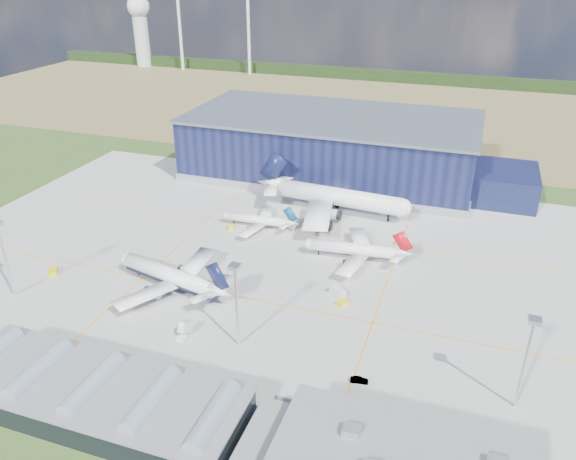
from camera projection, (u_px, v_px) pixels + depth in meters
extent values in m
plane|color=#2F4C1C|center=(248.00, 279.00, 168.59)|extent=(600.00, 600.00, 0.00)
cube|color=#A4A49F|center=(260.00, 263.00, 177.04)|extent=(220.00, 160.00, 0.06)
cube|color=#EEA00C|center=(234.00, 296.00, 160.10)|extent=(180.00, 0.40, 0.02)
cube|color=#EEA00C|center=(286.00, 230.00, 198.18)|extent=(180.00, 0.40, 0.02)
cube|color=#EEA00C|center=(176.00, 248.00, 185.81)|extent=(0.40, 120.00, 0.02)
cube|color=#EEA00C|center=(386.00, 285.00, 165.31)|extent=(0.40, 120.00, 0.02)
cube|color=olive|center=(383.00, 107.00, 354.79)|extent=(600.00, 220.00, 0.01)
cube|color=black|center=(403.00, 77.00, 420.72)|extent=(600.00, 8.00, 8.00)
cylinder|color=silver|center=(180.00, 25.00, 451.19)|extent=(2.40, 2.40, 70.00)
cylinder|color=silver|center=(248.00, 28.00, 433.61)|extent=(2.40, 2.40, 70.00)
cylinder|color=silver|center=(142.00, 42.00, 473.81)|extent=(12.00, 12.00, 40.00)
sphere|color=white|center=(138.00, 6.00, 461.35)|extent=(18.00, 18.00, 18.00)
cube|color=#101335|center=(332.00, 146.00, 243.44)|extent=(120.00, 60.00, 25.00)
cube|color=gray|center=(331.00, 170.00, 248.29)|extent=(121.00, 61.00, 3.20)
cube|color=#545F6A|center=(333.00, 117.00, 237.65)|extent=(122.00, 62.00, 1.20)
cube|color=#101335|center=(505.00, 184.00, 221.01)|extent=(24.00, 30.00, 12.00)
cube|color=slate|center=(405.00, 457.00, 97.61)|extent=(46.00, 23.00, 0.50)
cube|color=black|center=(410.00, 436.00, 109.85)|extent=(44.00, 0.40, 1.40)
cube|color=black|center=(412.00, 423.00, 108.29)|extent=(44.00, 0.40, 1.40)
cube|color=#A2A39E|center=(351.00, 431.00, 101.83)|extent=(3.20, 2.60, 1.60)
cube|color=black|center=(95.00, 397.00, 119.41)|extent=(65.00, 22.00, 6.00)
cube|color=slate|center=(93.00, 386.00, 117.98)|extent=(66.00, 23.00, 0.50)
cube|color=slate|center=(271.00, 446.00, 107.69)|extent=(10.00, 18.00, 6.00)
cylinder|color=#8494A3|center=(39.00, 371.00, 121.99)|extent=(4.40, 18.00, 4.40)
cylinder|color=#8494A3|center=(93.00, 385.00, 117.89)|extent=(4.40, 18.00, 4.40)
cylinder|color=#8494A3|center=(151.00, 401.00, 113.79)|extent=(4.40, 18.00, 4.40)
cylinder|color=#8494A3|center=(213.00, 418.00, 109.69)|extent=(4.40, 18.00, 4.40)
cylinder|color=silver|center=(6.00, 261.00, 155.88)|extent=(0.70, 0.70, 22.00)
cylinder|color=silver|center=(237.00, 308.00, 135.38)|extent=(0.70, 0.70, 22.00)
cube|color=silver|center=(235.00, 267.00, 130.26)|extent=(2.60, 2.60, 1.00)
cylinder|color=silver|center=(524.00, 366.00, 116.34)|extent=(0.70, 0.70, 22.00)
cube|color=silver|center=(535.00, 321.00, 111.23)|extent=(2.60, 2.60, 1.00)
cube|color=yellow|center=(53.00, 272.00, 170.68)|extent=(4.24, 4.67, 1.66)
cube|color=yellow|center=(343.00, 303.00, 155.64)|extent=(3.53, 3.74, 1.35)
cube|color=silver|center=(134.00, 259.00, 177.03)|extent=(5.78, 4.64, 2.32)
cube|color=silver|center=(338.00, 292.00, 159.87)|extent=(5.38, 4.87, 2.30)
cube|color=yellow|center=(231.00, 227.00, 198.30)|extent=(3.17, 3.77, 1.41)
cube|color=silver|center=(382.00, 213.00, 209.16)|extent=(3.03, 2.22, 1.22)
cube|color=silver|center=(461.00, 445.00, 110.27)|extent=(4.66, 2.86, 2.09)
cube|color=silver|center=(186.00, 330.00, 143.49)|extent=(2.12, 4.57, 2.85)
imported|color=#99999E|center=(359.00, 380.00, 127.60)|extent=(4.28, 2.04, 1.35)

